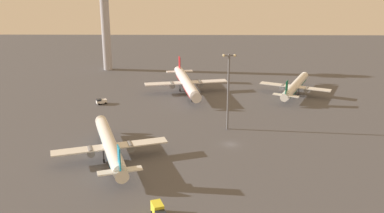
% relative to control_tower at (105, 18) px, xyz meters
% --- Properties ---
extents(ground_plane, '(416.00, 416.00, 0.00)m').
position_rel_control_tower_xyz_m(ground_plane, '(57.18, -98.19, -26.90)').
color(ground_plane, '#4C4C51').
extents(control_tower, '(8.00, 8.00, 47.13)m').
position_rel_control_tower_xyz_m(control_tower, '(0.00, 0.00, 0.00)').
color(control_tower, '#A8A8B2').
rests_on(control_tower, ground).
extents(airplane_terminal_side, '(32.87, 41.78, 11.02)m').
position_rel_control_tower_xyz_m(airplane_terminal_side, '(21.40, -109.32, -22.74)').
color(airplane_terminal_side, silver).
rests_on(airplane_terminal_side, ground).
extents(airplane_far_stand, '(35.99, 45.99, 11.86)m').
position_rel_control_tower_xyz_m(airplane_far_stand, '(41.91, -41.46, -22.42)').
color(airplane_far_stand, white).
rests_on(airplane_far_stand, ground).
extents(airplane_taxiway_distant, '(28.85, 36.51, 9.93)m').
position_rel_control_tower_xyz_m(airplane_taxiway_distant, '(88.34, -43.95, -23.15)').
color(airplane_taxiway_distant, silver).
rests_on(airplane_taxiway_distant, ground).
extents(maintenance_van, '(4.58, 3.59, 2.25)m').
position_rel_control_tower_xyz_m(maintenance_van, '(8.26, -58.11, -25.72)').
color(maintenance_van, white).
rests_on(maintenance_van, ground).
extents(catering_truck, '(4.19, 6.12, 3.05)m').
position_rel_control_tower_xyz_m(catering_truck, '(37.94, -140.23, -25.32)').
color(catering_truck, yellow).
rests_on(catering_truck, ground).
extents(apron_light_east, '(4.80, 0.90, 26.22)m').
position_rel_control_tower_xyz_m(apron_light_east, '(56.99, -84.97, -11.95)').
color(apron_light_east, slate).
rests_on(apron_light_east, ground).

